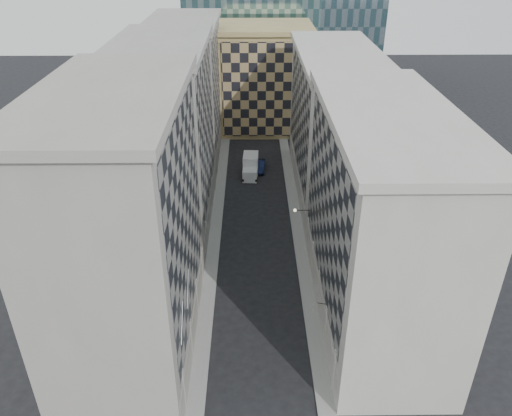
{
  "coord_description": "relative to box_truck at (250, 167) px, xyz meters",
  "views": [
    {
      "loc": [
        -0.7,
        -24.2,
        33.67
      ],
      "look_at": [
        -0.27,
        12.73,
        12.87
      ],
      "focal_mm": 35.0,
      "sensor_mm": 36.0,
      "label": 1
    }
  ],
  "objects": [
    {
      "name": "sidewalk_east",
      "position": [
        6.0,
        -16.23,
        -1.26
      ],
      "size": [
        1.5,
        100.0,
        0.15
      ],
      "primitive_type": "cube",
      "color": "gray",
      "rests_on": "ground"
    },
    {
      "name": "bldg_left_a",
      "position": [
        -10.13,
        -35.23,
        10.49
      ],
      "size": [
        10.8,
        22.8,
        23.7
      ],
      "color": "gray",
      "rests_on": "ground"
    },
    {
      "name": "shop_sign",
      "position": [
        5.72,
        -35.68,
        2.5
      ],
      "size": [
        1.19,
        0.67,
        0.75
      ],
      "rotation": [
        0.0,
        0.0,
        -0.24
      ],
      "color": "black",
      "rests_on": "ground"
    },
    {
      "name": "box_truck",
      "position": [
        0.0,
        0.0,
        0.0
      ],
      "size": [
        2.54,
        5.69,
        3.06
      ],
      "rotation": [
        0.0,
        0.0,
        -0.05
      ],
      "color": "silver",
      "rests_on": "ground"
    },
    {
      "name": "dark_car",
      "position": [
        1.47,
        1.58,
        -0.58
      ],
      "size": [
        1.85,
        4.66,
        1.51
      ],
      "primitive_type": "imported",
      "rotation": [
        0.0,
        0.0,
        -0.06
      ],
      "color": "#10193D",
      "rests_on": "ground"
    },
    {
      "name": "bldg_left_c",
      "position": [
        -10.13,
        8.77,
        9.49
      ],
      "size": [
        10.8,
        22.8,
        21.7
      ],
      "color": "gray",
      "rests_on": "ground"
    },
    {
      "name": "bldg_left_b",
      "position": [
        -10.13,
        -13.23,
        9.99
      ],
      "size": [
        10.8,
        22.8,
        22.7
      ],
      "color": "gray",
      "rests_on": "ground"
    },
    {
      "name": "tan_block",
      "position": [
        2.75,
        21.66,
        8.1
      ],
      "size": [
        16.8,
        14.8,
        18.8
      ],
      "color": "#9E8653",
      "rests_on": "ground"
    },
    {
      "name": "bldg_right_b",
      "position": [
        11.64,
        -4.23,
        8.51
      ],
      "size": [
        10.8,
        28.8,
        19.7
      ],
      "color": "#AFAAA0",
      "rests_on": "ground"
    },
    {
      "name": "sidewalk_west",
      "position": [
        -4.5,
        -16.23,
        -1.26
      ],
      "size": [
        1.5,
        100.0,
        0.15
      ],
      "primitive_type": "cube",
      "color": "gray",
      "rests_on": "ground"
    },
    {
      "name": "bldg_right_a",
      "position": [
        11.63,
        -31.23,
        8.99
      ],
      "size": [
        10.8,
        26.8,
        20.7
      ],
      "color": "#AFAAA0",
      "rests_on": "ground"
    },
    {
      "name": "bracket_lamp",
      "position": [
        5.13,
        -22.23,
        4.87
      ],
      "size": [
        1.98,
        0.36,
        0.36
      ],
      "color": "black",
      "rests_on": "ground"
    },
    {
      "name": "flagpoles_left",
      "position": [
        -5.15,
        -40.23,
        6.67
      ],
      "size": [
        0.1,
        6.33,
        2.33
      ],
      "color": "gray",
      "rests_on": "ground"
    }
  ]
}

